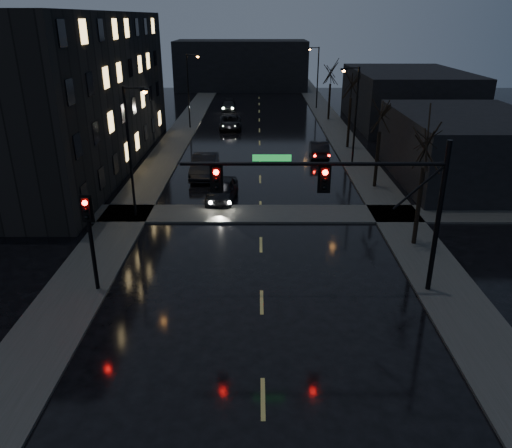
{
  "coord_description": "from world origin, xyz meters",
  "views": [
    {
      "loc": [
        -0.18,
        -10.92,
        11.59
      ],
      "look_at": [
        -0.25,
        9.26,
        3.2
      ],
      "focal_mm": 35.0,
      "sensor_mm": 36.0,
      "label": 1
    }
  ],
  "objects_px": {
    "oncoming_car_d": "(229,105)",
    "lead_car": "(319,149)",
    "oncoming_car_a": "(222,190)",
    "oncoming_car_b": "(204,166)",
    "oncoming_car_c": "(230,122)"
  },
  "relations": [
    {
      "from": "oncoming_car_c",
      "to": "oncoming_car_a",
      "type": "bearing_deg",
      "value": -90.7
    },
    {
      "from": "oncoming_car_c",
      "to": "oncoming_car_d",
      "type": "xyz_separation_m",
      "value": [
        -0.81,
        11.85,
        -0.08
      ]
    },
    {
      "from": "oncoming_car_a",
      "to": "lead_car",
      "type": "relative_size",
      "value": 0.97
    },
    {
      "from": "oncoming_car_a",
      "to": "oncoming_car_b",
      "type": "bearing_deg",
      "value": 114.23
    },
    {
      "from": "oncoming_car_d",
      "to": "lead_car",
      "type": "bearing_deg",
      "value": -70.57
    },
    {
      "from": "oncoming_car_c",
      "to": "lead_car",
      "type": "relative_size",
      "value": 1.15
    },
    {
      "from": "oncoming_car_b",
      "to": "lead_car",
      "type": "height_order",
      "value": "oncoming_car_b"
    },
    {
      "from": "oncoming_car_c",
      "to": "oncoming_car_d",
      "type": "bearing_deg",
      "value": 91.63
    },
    {
      "from": "oncoming_car_b",
      "to": "oncoming_car_c",
      "type": "distance_m",
      "value": 18.3
    },
    {
      "from": "oncoming_car_a",
      "to": "oncoming_car_b",
      "type": "distance_m",
      "value": 5.76
    },
    {
      "from": "oncoming_car_b",
      "to": "oncoming_car_d",
      "type": "height_order",
      "value": "oncoming_car_b"
    },
    {
      "from": "oncoming_car_c",
      "to": "oncoming_car_d",
      "type": "height_order",
      "value": "oncoming_car_c"
    },
    {
      "from": "oncoming_car_a",
      "to": "oncoming_car_b",
      "type": "xyz_separation_m",
      "value": [
        -1.75,
        5.49,
        0.11
      ]
    },
    {
      "from": "oncoming_car_a",
      "to": "oncoming_car_d",
      "type": "relative_size",
      "value": 0.99
    },
    {
      "from": "oncoming_car_c",
      "to": "oncoming_car_d",
      "type": "distance_m",
      "value": 11.88
    }
  ]
}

